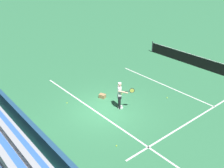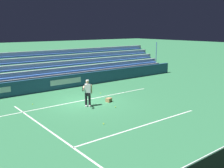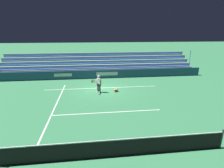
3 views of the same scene
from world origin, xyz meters
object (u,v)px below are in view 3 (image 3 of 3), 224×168
object	(u,v)px
tennis_player	(99,84)
tennis_ball_toward_net	(87,106)
ball_box_cardboard	(116,90)
tennis_ball_on_baseline	(120,85)
tennis_ball_far_left	(74,86)
tennis_net	(117,148)
tennis_ball_near_player	(113,96)

from	to	relation	value
tennis_player	tennis_ball_toward_net	bearing A→B (deg)	71.17
ball_box_cardboard	tennis_player	bearing A→B (deg)	0.96
tennis_ball_on_baseline	tennis_player	bearing A→B (deg)	40.73
tennis_ball_far_left	tennis_net	xyz separation A→B (m)	(-3.05, 12.01, 0.46)
tennis_ball_far_left	tennis_net	bearing A→B (deg)	104.25
tennis_ball_far_left	tennis_ball_near_player	size ratio (longest dim) A/B	1.00
ball_box_cardboard	tennis_ball_toward_net	world-z (taller)	ball_box_cardboard
tennis_player	tennis_net	distance (m)	9.48
tennis_ball_on_baseline	tennis_ball_toward_net	world-z (taller)	same
ball_box_cardboard	tennis_net	xyz separation A→B (m)	(1.30, 9.49, 0.36)
tennis_ball_on_baseline	tennis_ball_near_player	xyz separation A→B (m)	(1.34, 3.49, 0.00)
tennis_ball_toward_net	tennis_net	distance (m)	6.45
ball_box_cardboard	tennis_ball_far_left	bearing A→B (deg)	-30.10
tennis_ball_far_left	tennis_ball_on_baseline	bearing A→B (deg)	176.38
tennis_player	tennis_ball_toward_net	distance (m)	3.50
tennis_ball_near_player	tennis_ball_far_left	bearing A→B (deg)	-44.57
tennis_player	ball_box_cardboard	world-z (taller)	tennis_player
tennis_ball_toward_net	tennis_net	xyz separation A→B (m)	(-1.51, 6.25, 0.46)
tennis_ball_toward_net	tennis_ball_far_left	xyz separation A→B (m)	(1.54, -5.76, 0.00)
ball_box_cardboard	tennis_ball_on_baseline	bearing A→B (deg)	-111.62
tennis_ball_near_player	tennis_net	distance (m)	8.24
tennis_player	tennis_ball_near_player	size ratio (longest dim) A/B	25.98
tennis_net	tennis_ball_on_baseline	bearing A→B (deg)	-100.50
tennis_ball_on_baseline	tennis_net	xyz separation A→B (m)	(2.17, 11.68, 0.46)
tennis_player	tennis_net	bearing A→B (deg)	92.49
tennis_ball_on_baseline	ball_box_cardboard	bearing A→B (deg)	68.38
ball_box_cardboard	tennis_ball_on_baseline	xyz separation A→B (m)	(-0.87, -2.19, -0.10)
ball_box_cardboard	tennis_net	world-z (taller)	tennis_net
tennis_player	tennis_ball_near_player	distance (m)	1.98
tennis_player	ball_box_cardboard	size ratio (longest dim) A/B	4.29
ball_box_cardboard	tennis_ball_on_baseline	size ratio (longest dim) A/B	6.06
tennis_player	tennis_ball_on_baseline	bearing A→B (deg)	-139.27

